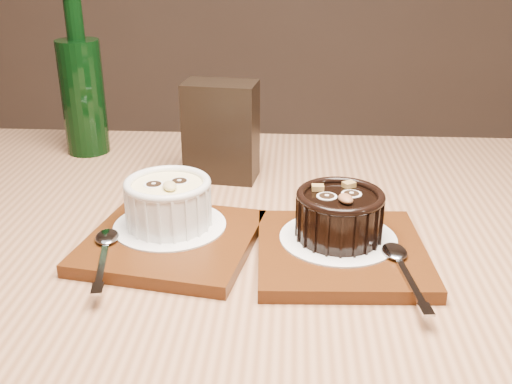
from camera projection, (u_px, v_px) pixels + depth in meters
The scene contains 11 objects.
table at pixel (259, 305), 0.73m from camera, with size 1.21×0.82×0.75m.
tray_left at pixel (171, 241), 0.67m from camera, with size 0.18×0.18×0.01m, color #4F260D.
doily_left at pixel (170, 225), 0.69m from camera, with size 0.13×0.13×0.00m, color white.
ramekin_white at pixel (168, 200), 0.68m from camera, with size 0.10×0.10×0.06m.
spoon_left at pixel (104, 252), 0.63m from camera, with size 0.03×0.13×0.01m, color #B5B7BE, non-canonical shape.
tray_right at pixel (341, 252), 0.65m from camera, with size 0.18×0.18×0.01m, color #4F260D.
doily_right at pixel (338, 238), 0.66m from camera, with size 0.13×0.13×0.00m, color white.
ramekin_dark at pixel (340, 213), 0.65m from camera, with size 0.10×0.10×0.06m.
spoon_right at pixel (404, 268), 0.60m from camera, with size 0.03×0.13×0.01m, color #B5B7BE, non-canonical shape.
condiment_stand at pixel (221, 131), 0.84m from camera, with size 0.10×0.06×0.14m, color black.
green_bottle at pixel (83, 92), 0.94m from camera, with size 0.07×0.07×0.25m.
Camera 1 is at (0.13, -0.67, 1.08)m, focal length 42.00 mm.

